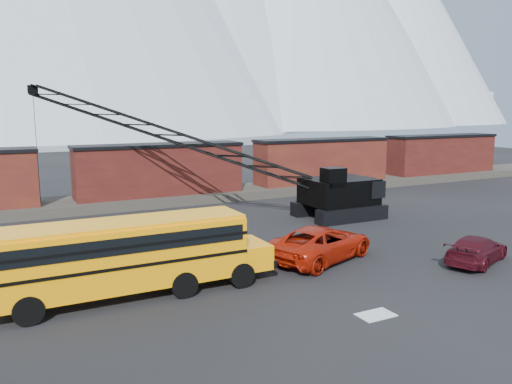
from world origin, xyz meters
The scene contains 10 objects.
ground centered at (0.00, 0.00, 0.00)m, with size 160.00×160.00×0.00m, color black.
gravel_berm centered at (0.00, 22.00, 0.35)m, with size 120.00×5.00×0.70m, color #48443B.
boxcar_mid centered at (0.00, 22.00, 2.76)m, with size 13.70×3.10×4.17m.
boxcar_east_near centered at (16.00, 22.00, 2.76)m, with size 13.70×3.10×4.17m.
boxcar_east_far centered at (32.00, 22.00, 2.76)m, with size 13.70×3.10×4.17m.
snow_patch centered at (0.50, -4.00, 0.01)m, with size 1.40×0.90×0.02m, color silver.
school_bus centered at (-7.13, 2.12, 1.79)m, with size 11.65×2.65×3.19m.
red_pickup centered at (2.67, 2.77, 0.88)m, with size 2.91×6.30×1.75m, color #AE1B08.
maroon_suv centered at (9.29, -1.23, 0.68)m, with size 1.91×4.71×1.37m, color #3E0B14.
crawler_crane centered at (-0.52, 16.60, 5.70)m, with size 21.99×14.47×9.55m.
Camera 1 is at (-11.57, -17.62, 7.59)m, focal length 35.00 mm.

